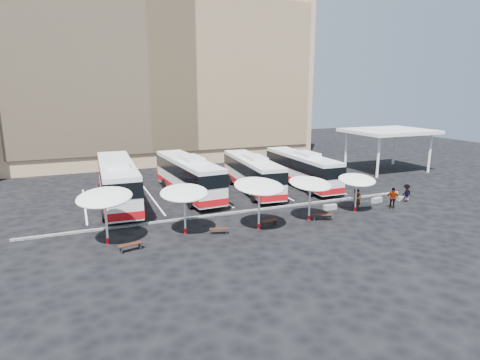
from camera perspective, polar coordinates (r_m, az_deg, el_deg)
name	(u,v)px	position (r m, az deg, el deg)	size (l,w,h in m)	color
ground	(243,214)	(33.25, 0.39, -4.91)	(120.00, 120.00, 0.00)	black
sandstone_building	(159,72)	(62.33, -11.46, 14.88)	(42.00, 18.25, 29.60)	tan
service_canopy	(389,132)	(53.68, 20.37, 6.41)	(10.00, 8.00, 5.20)	white
curb_divider	(240,212)	(33.67, 0.06, -4.55)	(34.00, 0.25, 0.15)	black
bay_lines	(212,192)	(40.45, -4.02, -1.70)	(24.15, 12.00, 0.01)	white
bus_0	(117,181)	(37.00, -17.03, -0.12)	(3.50, 13.64, 4.30)	white
bus_1	(188,175)	(38.76, -7.38, 0.70)	(3.64, 12.87, 4.03)	white
bus_2	(252,173)	(40.17, 1.73, 1.05)	(3.52, 12.11, 3.79)	white
bus_3	(302,168)	(42.85, 8.75, 1.67)	(2.95, 12.06, 3.81)	white
sunshade_0	(104,198)	(27.62, -18.72, -2.39)	(4.75, 4.78, 3.77)	white
sunshade_1	(184,193)	(28.35, -7.94, -1.85)	(3.88, 3.92, 3.54)	white
sunshade_2	(259,186)	(28.92, 2.75, -0.92)	(4.37, 4.41, 3.84)	white
sunshade_3	(310,184)	(31.47, 9.97, -0.53)	(4.08, 4.11, 3.49)	white
sunshade_4	(357,180)	(34.78, 16.30, 0.00)	(3.89, 3.91, 3.20)	white
wood_bench_0	(130,246)	(26.83, -15.33, -8.99)	(1.62, 0.76, 0.48)	black
wood_bench_1	(219,230)	(28.85, -3.02, -7.08)	(1.38, 0.74, 0.41)	black
wood_bench_2	(269,222)	(30.56, 4.17, -5.93)	(1.40, 0.52, 0.42)	black
wood_bench_3	(323,216)	(32.33, 11.66, -4.99)	(1.67, 1.07, 0.50)	black
conc_bench_0	(330,207)	(35.35, 12.68, -3.78)	(1.15, 0.38, 0.43)	gray
conc_bench_1	(364,204)	(37.17, 17.20, -3.24)	(1.12, 0.37, 0.42)	gray
conc_bench_2	(377,200)	(38.68, 18.90, -2.73)	(1.17, 0.39, 0.44)	gray
conc_bench_3	(402,198)	(40.21, 22.10, -2.44)	(1.06, 0.35, 0.40)	gray
passenger_0	(358,200)	(35.68, 16.41, -2.69)	(0.66, 0.43, 1.81)	black
passenger_1	(355,197)	(36.86, 16.05, -2.39)	(0.75, 0.58, 1.54)	black
passenger_2	(392,198)	(37.04, 20.86, -2.42)	(1.09, 0.45, 1.86)	black
passenger_3	(406,193)	(39.78, 22.57, -1.72)	(1.06, 0.61, 1.63)	black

